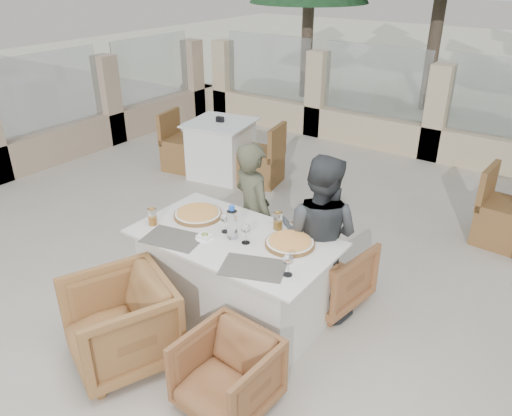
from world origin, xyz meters
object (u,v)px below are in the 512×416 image
Objects in this scene: olive_dish at (205,236)px; armchair_near_right at (227,375)px; dining_table at (235,278)px; wine_glass_corner at (288,264)px; beer_glass_right at (278,221)px; beer_glass_left at (152,217)px; pizza_left at (198,214)px; diner_left at (253,214)px; armchair_far_left at (262,244)px; bg_table_a at (221,149)px; pizza_right at (290,243)px; armchair_near_left at (120,323)px; wine_glass_centre at (225,222)px; armchair_far_right at (327,271)px; diner_right at (319,237)px; water_bottle at (232,222)px; wine_glass_near at (246,232)px.

armchair_near_right is (0.70, -0.63, -0.52)m from olive_dish.
wine_glass_corner reaches higher than dining_table.
beer_glass_left is at bearing -148.54° from beer_glass_right.
pizza_left is (-0.46, 0.10, 0.41)m from dining_table.
diner_left is at bearing 111.30° from dining_table.
beer_glass_right is 0.25× the size of armchair_near_right.
wine_glass_corner is at bearing 126.27° from armchair_far_left.
olive_dish is 3.13m from bg_table_a.
pizza_right is 0.51× the size of armchair_near_left.
diner_left is at bearing 91.87° from armchair_far_left.
wine_glass_corner is (0.73, -0.23, 0.00)m from wine_glass_centre.
armchair_far_right is at bearing 51.70° from dining_table.
pizza_left is at bearing 168.04° from dining_table.
diner_left is 2.56m from bg_table_a.
diner_left reaches higher than wine_glass_centre.
dining_table is 2.74× the size of armchair_far_left.
armchair_near_left is at bearing -84.69° from pizza_left.
pizza_left is at bearing 14.60° from diner_right.
wine_glass_centre is at bearing 94.65° from armchair_far_left.
water_bottle reaches higher than wine_glass_centre.
beer_glass_right is 0.20× the size of armchair_near_left.
armchair_far_right is (0.61, 0.62, -0.57)m from wine_glass_centre.
olive_dish is (-0.79, 0.05, -0.07)m from wine_glass_corner.
pizza_right reaches higher than armchair_far_left.
bg_table_a reaches higher than armchair_far_right.
armchair_near_right is (0.64, -0.80, -0.59)m from wine_glass_centre.
beer_glass_left reaches higher than armchair_far_right.
armchair_near_right is at bearing -61.96° from wine_glass_near.
water_bottle reaches higher than olive_dish.
pizza_right is at bearing -52.23° from bg_table_a.
pizza_left is 0.55× the size of armchair_near_left.
water_bottle is (0.00, -0.02, 0.52)m from dining_table.
armchair_near_left is (-0.12, -1.63, 0.07)m from armchair_far_left.
wine_glass_corner is at bearing -59.95° from pizza_right.
dining_table is at bearing -124.07° from beer_glass_right.
pizza_right is (0.88, 0.05, -0.00)m from pizza_left.
pizza_right is 2.58× the size of beer_glass_right.
beer_glass_right reaches higher than armchair_far_left.
armchair_far_right is at bearing 45.44° from wine_glass_centre.
armchair_far_right is at bearing 83.71° from armchair_near_left.
beer_glass_right reaches higher than beer_glass_left.
armchair_far_left is at bearing 109.12° from armchair_near_left.
pizza_right is 0.66m from olive_dish.
beer_glass_left is at bearing 23.80° from diner_right.
wine_glass_centre reaches higher than olive_dish.
pizza_right is at bearing 168.39° from diner_left.
armchair_far_left is at bearing 132.87° from wine_glass_corner.
armchair_far_left is at bearing 108.02° from water_bottle.
wine_glass_corner is (1.08, -0.30, 0.07)m from pizza_left.
olive_dish is 1.03m from armchair_far_left.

